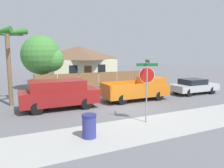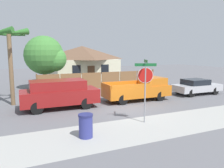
{
  "view_description": "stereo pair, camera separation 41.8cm",
  "coord_description": "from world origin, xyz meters",
  "px_view_note": "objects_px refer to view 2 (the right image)",
  "views": [
    {
      "loc": [
        -6.81,
        -11.99,
        3.6
      ],
      "look_at": [
        -0.78,
        0.4,
        1.6
      ],
      "focal_mm": 35.0,
      "sensor_mm": 36.0,
      "label": 1
    },
    {
      "loc": [
        -6.43,
        -12.16,
        3.6
      ],
      "look_at": [
        -0.78,
        0.4,
        1.6
      ],
      "focal_mm": 35.0,
      "sensor_mm": 36.0,
      "label": 2
    }
  ],
  "objects_px": {
    "red_suv": "(59,93)",
    "stop_sign": "(145,80)",
    "house": "(82,62)",
    "parked_sedan": "(196,86)",
    "trash_bin": "(86,126)",
    "palm_tree": "(9,39)",
    "oak_tree": "(46,56)",
    "orange_pickup": "(139,89)"
  },
  "relations": [
    {
      "from": "red_suv",
      "to": "stop_sign",
      "type": "bearing_deg",
      "value": -52.91
    },
    {
      "from": "house",
      "to": "red_suv",
      "type": "height_order",
      "value": "house"
    },
    {
      "from": "parked_sedan",
      "to": "trash_bin",
      "type": "xyz_separation_m",
      "value": [
        -11.66,
        -5.4,
        -0.17
      ]
    },
    {
      "from": "palm_tree",
      "to": "parked_sedan",
      "type": "distance_m",
      "value": 15.13
    },
    {
      "from": "house",
      "to": "red_suv",
      "type": "relative_size",
      "value": 1.76
    },
    {
      "from": "oak_tree",
      "to": "palm_tree",
      "type": "relative_size",
      "value": 1.0
    },
    {
      "from": "palm_tree",
      "to": "parked_sedan",
      "type": "height_order",
      "value": "palm_tree"
    },
    {
      "from": "palm_tree",
      "to": "trash_bin",
      "type": "height_order",
      "value": "palm_tree"
    },
    {
      "from": "parked_sedan",
      "to": "stop_sign",
      "type": "xyz_separation_m",
      "value": [
        -8.28,
        -4.72,
        1.54
      ]
    },
    {
      "from": "house",
      "to": "stop_sign",
      "type": "distance_m",
      "value": 19.4
    },
    {
      "from": "orange_pickup",
      "to": "red_suv",
      "type": "bearing_deg",
      "value": -179.03
    },
    {
      "from": "red_suv",
      "to": "parked_sedan",
      "type": "distance_m",
      "value": 11.73
    },
    {
      "from": "house",
      "to": "stop_sign",
      "type": "height_order",
      "value": "house"
    },
    {
      "from": "house",
      "to": "palm_tree",
      "type": "height_order",
      "value": "palm_tree"
    },
    {
      "from": "red_suv",
      "to": "orange_pickup",
      "type": "bearing_deg",
      "value": 0.97
    },
    {
      "from": "palm_tree",
      "to": "red_suv",
      "type": "height_order",
      "value": "palm_tree"
    },
    {
      "from": "house",
      "to": "stop_sign",
      "type": "xyz_separation_m",
      "value": [
        -2.45,
        -19.25,
        -0.07
      ]
    },
    {
      "from": "trash_bin",
      "to": "oak_tree",
      "type": "bearing_deg",
      "value": 88.87
    },
    {
      "from": "parked_sedan",
      "to": "trash_bin",
      "type": "relative_size",
      "value": 4.17
    },
    {
      "from": "house",
      "to": "orange_pickup",
      "type": "distance_m",
      "value": 14.6
    },
    {
      "from": "stop_sign",
      "to": "trash_bin",
      "type": "xyz_separation_m",
      "value": [
        -3.38,
        -0.68,
        -1.71
      ]
    },
    {
      "from": "trash_bin",
      "to": "house",
      "type": "bearing_deg",
      "value": 73.71
    },
    {
      "from": "stop_sign",
      "to": "orange_pickup",
      "type": "bearing_deg",
      "value": 85.6
    },
    {
      "from": "palm_tree",
      "to": "red_suv",
      "type": "xyz_separation_m",
      "value": [
        2.76,
        -2.26,
        -3.45
      ]
    },
    {
      "from": "house",
      "to": "trash_bin",
      "type": "height_order",
      "value": "house"
    },
    {
      "from": "red_suv",
      "to": "palm_tree",
      "type": "bearing_deg",
      "value": 141.75
    },
    {
      "from": "palm_tree",
      "to": "orange_pickup",
      "type": "height_order",
      "value": "palm_tree"
    },
    {
      "from": "palm_tree",
      "to": "trash_bin",
      "type": "bearing_deg",
      "value": -69.76
    },
    {
      "from": "house",
      "to": "red_suv",
      "type": "xyz_separation_m",
      "value": [
        -5.89,
        -14.53,
        -1.3
      ]
    },
    {
      "from": "oak_tree",
      "to": "parked_sedan",
      "type": "height_order",
      "value": "oak_tree"
    },
    {
      "from": "red_suv",
      "to": "orange_pickup",
      "type": "height_order",
      "value": "red_suv"
    },
    {
      "from": "palm_tree",
      "to": "trash_bin",
      "type": "distance_m",
      "value": 9.06
    },
    {
      "from": "trash_bin",
      "to": "red_suv",
      "type": "bearing_deg",
      "value": 90.67
    },
    {
      "from": "orange_pickup",
      "to": "parked_sedan",
      "type": "relative_size",
      "value": 1.19
    },
    {
      "from": "red_suv",
      "to": "parked_sedan",
      "type": "bearing_deg",
      "value": 1.01
    },
    {
      "from": "oak_tree",
      "to": "orange_pickup",
      "type": "height_order",
      "value": "oak_tree"
    },
    {
      "from": "trash_bin",
      "to": "orange_pickup",
      "type": "bearing_deg",
      "value": 42.48
    },
    {
      "from": "stop_sign",
      "to": "red_suv",
      "type": "bearing_deg",
      "value": 149.79
    },
    {
      "from": "house",
      "to": "parked_sedan",
      "type": "xyz_separation_m",
      "value": [
        5.83,
        -14.53,
        -1.62
      ]
    },
    {
      "from": "stop_sign",
      "to": "trash_bin",
      "type": "height_order",
      "value": "stop_sign"
    },
    {
      "from": "oak_tree",
      "to": "trash_bin",
      "type": "relative_size",
      "value": 5.07
    },
    {
      "from": "stop_sign",
      "to": "palm_tree",
      "type": "bearing_deg",
      "value": 155.34
    }
  ]
}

